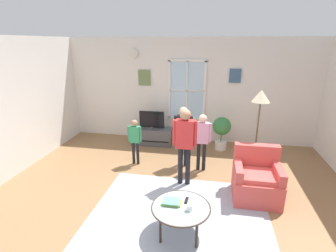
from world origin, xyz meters
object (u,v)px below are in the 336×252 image
Objects in this scene: tv_stand at (152,136)px; person_black_shirt at (183,130)px; armchair at (256,180)px; potted_plant_by_window at (222,129)px; person_green_shirt at (135,137)px; person_red_shirt at (185,139)px; coffee_table at (181,208)px; person_pink_shirt at (202,136)px; floor_lamp at (260,106)px; television at (152,120)px; book_stack at (171,202)px; remote_near_books at (177,202)px; remote_near_cup at (186,200)px; cup at (189,208)px.

tv_stand is 1.55m from person_black_shirt.
armchair reaches higher than potted_plant_by_window.
person_green_shirt is 1.22× the size of potted_plant_by_window.
coffee_table is at bearing -85.30° from person_red_shirt.
person_pink_shirt is 0.69× the size of floor_lamp.
potted_plant_by_window is (1.76, -0.03, -0.14)m from television.
floor_lamp is (1.19, 1.75, 1.07)m from coffee_table.
book_stack is 1.33m from person_red_shirt.
television is at bearing 149.98° from floor_lamp.
remote_near_books is 0.10× the size of person_red_shirt.
armchair is at bearing 40.86° from remote_near_cup.
tv_stand is 0.45m from television.
remote_near_books and remote_near_cup have the same top height.
person_pink_shirt reaches higher than television.
book_stack is at bearing -141.18° from armchair.
tv_stand is at bearing 120.11° from person_red_shirt.
potted_plant_by_window reaches higher than remote_near_books.
potted_plant_by_window reaches higher than remote_near_cup.
coffee_table is 0.99× the size of potted_plant_by_window.
person_red_shirt is at bearing -59.89° from tv_stand.
potted_plant_by_window is (0.43, 1.17, -0.23)m from person_pink_shirt.
cup is 0.59× the size of remote_near_cup.
person_pink_shirt is (0.32, 1.85, 0.31)m from book_stack.
floor_lamp is (0.59, -1.33, 0.94)m from potted_plant_by_window.
remote_near_cup is 0.10× the size of person_red_shirt.
floor_lamp is (1.30, 0.45, 0.55)m from person_red_shirt.
potted_plant_by_window is at bearing -1.16° from tv_stand.
person_pink_shirt is (0.25, 1.83, 0.32)m from remote_near_books.
person_green_shirt reaches higher than remote_near_cup.
person_black_shirt is (-0.08, 1.99, 0.37)m from book_stack.
person_red_shirt is (-0.17, 1.16, 0.48)m from remote_near_cup.
person_red_shirt is at bearing -29.10° from person_green_shirt.
remote_near_cup is 1.95m from person_black_shirt.
remote_near_cup reaches higher than coffee_table.
remote_near_books reaches higher than tv_stand.
floor_lamp reaches higher than remote_near_books.
person_green_shirt is 2.58m from floor_lamp.
cup is at bearing -91.70° from person_pink_shirt.
book_stack is 0.22× the size of person_pink_shirt.
remote_near_cup is at bearing -139.14° from armchair.
book_stack is 3.12m from potted_plant_by_window.
person_pink_shirt is 1.46× the size of potted_plant_by_window.
floor_lamp is at bearing 53.11° from remote_near_books.
television is 1.18m from person_green_shirt.
book_stack reaches higher than tv_stand.
remote_near_cup is at bearing -53.94° from person_green_shirt.
potted_plant_by_window is (1.76, -0.04, 0.31)m from tv_stand.
person_black_shirt is at bearing -128.45° from potted_plant_by_window.
person_pink_shirt is at bearing -18.30° from person_black_shirt.
person_green_shirt reaches higher than remote_near_books.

